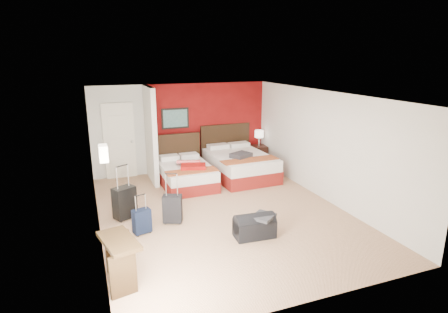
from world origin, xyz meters
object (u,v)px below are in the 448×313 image
suitcase_black (125,204)px  suitcase_charcoal (173,210)px  desk (120,261)px  nightstand (259,156)px  bed_right (240,166)px  table_lamp (259,138)px  suitcase_navy (142,222)px  red_suitcase_open (191,164)px  duffel_bag (254,227)px  bed_left (186,176)px

suitcase_black → suitcase_charcoal: suitcase_black is taller
desk → nightstand: bearing=32.8°
bed_right → table_lamp: (0.95, 0.77, 0.54)m
table_lamp → suitcase_navy: (-4.02, -3.25, -0.63)m
red_suitcase_open → table_lamp: bearing=40.5°
desk → suitcase_charcoal: bearing=42.2°
suitcase_charcoal → desk: desk is taller
bed_right → duffel_bag: bearing=-111.2°
red_suitcase_open → suitcase_navy: (-1.60, -2.21, -0.36)m
suitcase_charcoal → table_lamp: bearing=63.5°
red_suitcase_open → desk: (-2.13, -3.66, -0.23)m
bed_left → table_lamp: size_ratio=3.72×
suitcase_navy → desk: (-0.53, -1.46, 0.12)m
bed_right → red_suitcase_open: bearing=-171.8°
suitcase_charcoal → duffel_bag: 1.70m
bed_left → suitcase_charcoal: (-0.85, -2.05, 0.01)m
suitcase_black → duffel_bag: (2.14, -1.67, -0.14)m
bed_left → desk: desk is taller
nightstand → suitcase_navy: size_ratio=1.38×
suitcase_charcoal → desk: (-1.18, -1.71, 0.07)m
nightstand → suitcase_navy: (-4.02, -3.25, -0.08)m
suitcase_charcoal → suitcase_navy: size_ratio=1.22×
red_suitcase_open → table_lamp: 2.65m
table_lamp → suitcase_black: bearing=-150.0°
nightstand → red_suitcase_open: bearing=-150.0°
bed_right → duffel_bag: (-1.15, -3.35, -0.13)m
red_suitcase_open → suitcase_charcoal: 2.19m
table_lamp → suitcase_navy: table_lamp is taller
suitcase_navy → duffel_bag: size_ratio=0.61×
suitcase_navy → duffel_bag: suitcase_navy is taller
red_suitcase_open → table_lamp: (2.42, 1.04, 0.27)m
red_suitcase_open → suitcase_charcoal: red_suitcase_open is taller
red_suitcase_open → table_lamp: size_ratio=1.76×
table_lamp → suitcase_charcoal: (-3.37, -3.00, -0.58)m
table_lamp → duffel_bag: size_ratio=0.64×
suitcase_charcoal → red_suitcase_open: bearing=86.0°
bed_left → red_suitcase_open: size_ratio=2.11×
red_suitcase_open → suitcase_black: bearing=-125.0°
bed_right → desk: size_ratio=2.53×
nightstand → suitcase_charcoal: bearing=-131.6°
suitcase_black → suitcase_navy: suitcase_black is taller
bed_left → nightstand: (2.52, 0.94, 0.04)m
bed_right → suitcase_charcoal: bearing=-139.7°
table_lamp → red_suitcase_open: bearing=-156.7°
nightstand → suitcase_black: 4.89m
table_lamp → suitcase_navy: size_ratio=1.05×
bed_left → nightstand: nightstand is taller
suitcase_charcoal → suitcase_navy: 0.70m
suitcase_navy → suitcase_charcoal: bearing=5.6°
table_lamp → duffel_bag: table_lamp is taller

